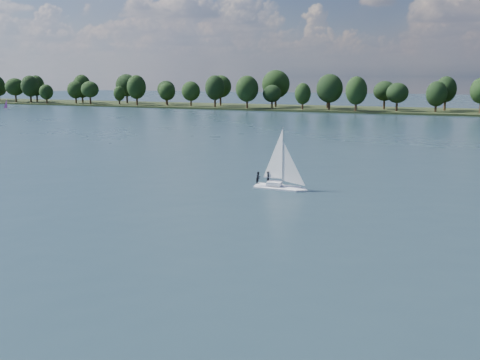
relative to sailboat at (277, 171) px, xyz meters
The scene contains 6 objects.
ground 53.93m from the sailboat, 95.05° to the left, with size 700.00×700.00×0.00m, color #233342.
far_shore 165.75m from the sailboat, 91.64° to the left, with size 660.00×40.00×1.50m, color black.
sailboat is the anchor object (origin of this frame).
dinghy_pink 199.82m from the sailboat, 145.50° to the left, with size 2.84×2.71×4.51m.
pontoon 249.18m from the sailboat, 143.87° to the left, with size 4.00×2.00×0.50m, color #55585A.
treeline 162.70m from the sailboat, 95.95° to the left, with size 562.49×73.58×18.56m.
Camera 1 is at (26.59, -16.49, 14.04)m, focal length 40.00 mm.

